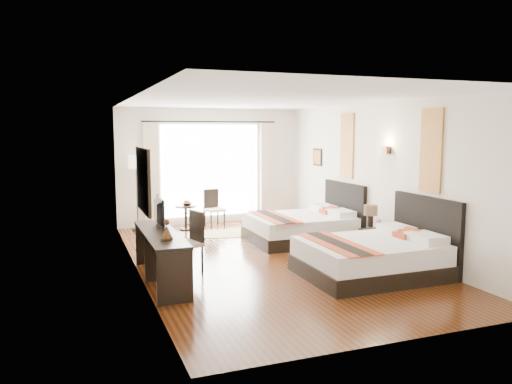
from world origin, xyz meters
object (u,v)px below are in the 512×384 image
object	(u,v)px
bed_near	(375,256)
floor_lamp	(136,167)
bed_far	(304,226)
vase	(378,225)
console_desk	(161,257)
fruit_bowl	(187,204)
window_chair	(214,215)
desk_chair	(187,253)
television	(155,211)
side_table	(186,218)
table_lamp	(371,212)
nightstand	(374,242)

from	to	relation	value
bed_near	floor_lamp	world-z (taller)	floor_lamp
bed_far	floor_lamp	distance (m)	4.04
vase	console_desk	size ratio (longest dim) A/B	0.07
floor_lamp	fruit_bowl	size ratio (longest dim) A/B	7.40
window_chair	desk_chair	bearing A→B (deg)	-32.90
desk_chair	fruit_bowl	bearing A→B (deg)	-117.32
bed_near	television	bearing A→B (deg)	156.20
vase	window_chair	distance (m)	4.28
side_table	bed_near	bearing A→B (deg)	-66.63
floor_lamp	side_table	distance (m)	1.61
bed_near	desk_chair	bearing A→B (deg)	155.58
desk_chair	side_table	distance (m)	3.47
bed_near	desk_chair	world-z (taller)	bed_near
bed_near	side_table	bearing A→B (deg)	113.37
desk_chair	fruit_bowl	size ratio (longest dim) A/B	4.23
table_lamp	desk_chair	world-z (taller)	desk_chair
table_lamp	vase	world-z (taller)	table_lamp
bed_near	bed_far	world-z (taller)	bed_near
bed_near	television	world-z (taller)	television
bed_near	window_chair	world-z (taller)	bed_near
floor_lamp	bed_near	bearing A→B (deg)	-58.48
vase	window_chair	bearing A→B (deg)	117.99
window_chair	bed_far	bearing A→B (deg)	20.92
bed_far	bed_near	bearing A→B (deg)	-90.60
side_table	fruit_bowl	world-z (taller)	fruit_bowl
desk_chair	nightstand	bearing A→B (deg)	163.93
vase	desk_chair	size ratio (longest dim) A/B	0.15
nightstand	window_chair	distance (m)	4.14
bed_far	floor_lamp	world-z (taller)	floor_lamp
console_desk	window_chair	distance (m)	4.34
nightstand	television	bearing A→B (deg)	176.21
console_desk	floor_lamp	bearing A→B (deg)	87.51
vase	fruit_bowl	xyz separation A→B (m)	(-2.67, 3.67, 0.02)
desk_chair	window_chair	world-z (taller)	desk_chair
nightstand	window_chair	xyz separation A→B (m)	(-2.04, 3.60, 0.04)
bed_far	television	world-z (taller)	television
bed_near	console_desk	distance (m)	3.33
bed_near	table_lamp	world-z (taller)	bed_near
desk_chair	window_chair	size ratio (longest dim) A/B	1.11
console_desk	bed_near	bearing A→B (deg)	-14.98
bed_far	desk_chair	bearing A→B (deg)	-153.78
bed_far	vase	xyz separation A→B (m)	(0.69, -1.62, 0.27)
bed_far	vase	distance (m)	1.78
table_lamp	fruit_bowl	world-z (taller)	table_lamp
console_desk	television	xyz separation A→B (m)	(0.02, 0.55, 0.61)
television	floor_lamp	world-z (taller)	floor_lamp
vase	window_chair	size ratio (longest dim) A/B	0.17
nightstand	floor_lamp	world-z (taller)	floor_lamp
table_lamp	window_chair	xyz separation A→B (m)	(-2.02, 3.49, -0.51)
bed_far	nightstand	bearing A→B (deg)	-63.49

